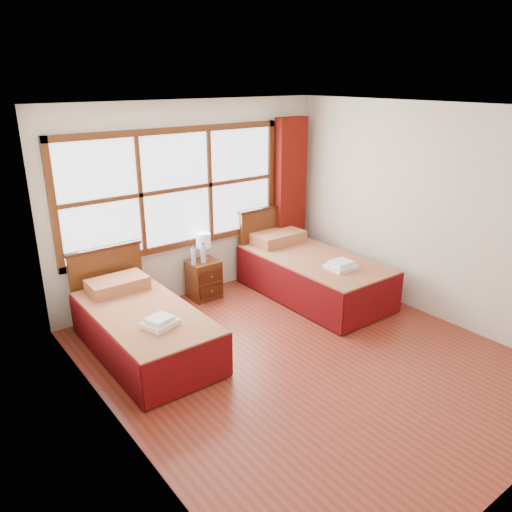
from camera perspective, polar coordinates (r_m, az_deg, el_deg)
floor at (r=5.52m, az=5.47°, el=-11.57°), size 4.50×4.50×0.00m
ceiling at (r=4.71m, az=6.54°, el=16.48°), size 4.50×4.50×0.00m
wall_back at (r=6.71m, az=-7.29°, el=6.22°), size 4.00×0.00×4.00m
wall_left at (r=3.96m, az=-15.83°, el=-4.32°), size 0.00×4.50×4.50m
wall_right at (r=6.45m, az=19.13°, el=4.70°), size 0.00×4.50×4.50m
window at (r=6.52m, az=-9.11°, el=7.52°), size 3.16×0.06×1.56m
curtain at (r=7.54m, az=3.91°, el=6.84°), size 0.50×0.16×2.30m
bed_left at (r=5.63m, az=-12.83°, el=-7.89°), size 0.99×2.01×0.96m
bed_right at (r=6.89m, az=6.23°, el=-1.89°), size 1.09×2.11×1.06m
nightstand at (r=6.82m, az=-5.97°, el=-2.69°), size 0.40×0.40×0.53m
towels_left at (r=5.13m, az=-10.93°, el=-7.42°), size 0.38×0.36×0.09m
towels_right at (r=6.40m, az=9.68°, el=-1.07°), size 0.35×0.31×0.10m
lamp at (r=6.68m, az=-6.04°, el=1.72°), size 0.19×0.19×0.38m
bottle_near at (r=6.60m, az=-7.16°, el=-0.04°), size 0.06×0.06×0.24m
bottle_far at (r=6.64m, az=-6.05°, el=0.31°), size 0.07×0.07×0.28m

